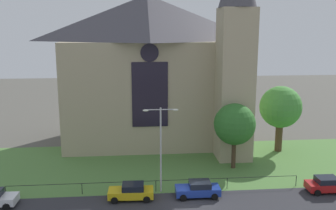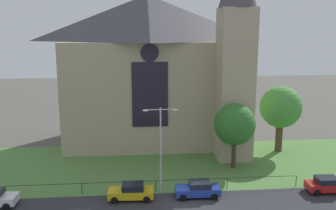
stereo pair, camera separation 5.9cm
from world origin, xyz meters
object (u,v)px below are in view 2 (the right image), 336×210
(tree_right_near, at_px, (235,124))
(tree_right_far, at_px, (281,108))
(church_building, at_px, (154,69))
(parked_car_blue, at_px, (198,189))
(streetlamp_near, at_px, (161,139))
(parked_car_red, at_px, (328,185))
(parked_car_yellow, at_px, (131,192))

(tree_right_near, height_order, tree_right_far, tree_right_far)
(church_building, height_order, parked_car_blue, church_building)
(streetlamp_near, bearing_deg, parked_car_red, -5.43)
(streetlamp_near, bearing_deg, parked_car_yellow, -154.16)
(parked_car_yellow, bearing_deg, parked_car_blue, -177.98)
(church_building, bearing_deg, parked_car_red, -48.55)
(church_building, bearing_deg, parked_car_yellow, -99.97)
(parked_car_yellow, distance_m, parked_car_red, 19.10)
(church_building, relative_size, tree_right_far, 3.06)
(tree_right_near, xyz_separation_m, parked_car_yellow, (-11.59, -7.07, -4.38))
(church_building, xyz_separation_m, tree_right_near, (8.44, -10.83, -5.15))
(church_building, height_order, parked_car_yellow, church_building)
(parked_car_blue, bearing_deg, church_building, -79.25)
(church_building, height_order, tree_right_near, church_building)
(parked_car_blue, xyz_separation_m, parked_car_red, (12.80, -0.14, 0.00))
(streetlamp_near, height_order, parked_car_blue, streetlamp_near)
(streetlamp_near, height_order, parked_car_yellow, streetlamp_near)
(parked_car_yellow, xyz_separation_m, parked_car_blue, (6.30, -0.02, 0.00))
(parked_car_yellow, height_order, parked_car_red, same)
(streetlamp_near, relative_size, parked_car_yellow, 1.97)
(tree_right_near, height_order, parked_car_red, tree_right_near)
(parked_car_yellow, bearing_deg, parked_car_red, -178.28)
(tree_right_near, distance_m, parked_car_red, 11.31)
(streetlamp_near, height_order, parked_car_red, streetlamp_near)
(streetlamp_near, bearing_deg, parked_car_blue, -22.27)
(tree_right_near, relative_size, parked_car_yellow, 1.76)
(streetlamp_near, distance_m, parked_car_yellow, 5.59)
(parked_car_yellow, xyz_separation_m, parked_car_red, (19.10, -0.16, 0.00))
(parked_car_yellow, bearing_deg, streetlamp_near, -151.97)
(church_building, relative_size, parked_car_red, 6.11)
(tree_right_far, height_order, parked_car_blue, tree_right_far)
(church_building, relative_size, streetlamp_near, 3.09)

